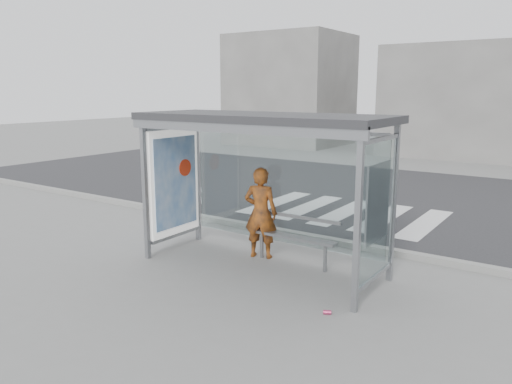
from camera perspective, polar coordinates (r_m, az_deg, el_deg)
ground at (r=8.63m, az=0.59°, el=-8.72°), size 80.00×80.00×0.00m
road at (r=14.76m, az=15.79°, el=-0.57°), size 30.00×10.00×0.01m
curb at (r=10.21m, az=6.68°, el=-5.21°), size 30.00×0.18×0.12m
crosswalk at (r=12.66m, az=10.01°, el=-2.29°), size 4.55×3.00×0.00m
bus_shelter at (r=8.42m, az=-1.26°, el=4.68°), size 4.25×1.65×2.62m
building_left at (r=28.67m, az=3.90°, el=11.53°), size 6.00×5.00×6.00m
building_center at (r=25.15m, az=24.24°, el=9.42°), size 8.00×5.00×5.00m
person at (r=8.97m, az=0.53°, el=-2.39°), size 0.69×0.55×1.66m
bench at (r=8.71m, az=4.28°, el=-5.07°), size 1.63×0.31×0.84m
soda_can at (r=7.03m, az=8.14°, el=-13.45°), size 0.12×0.10×0.06m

